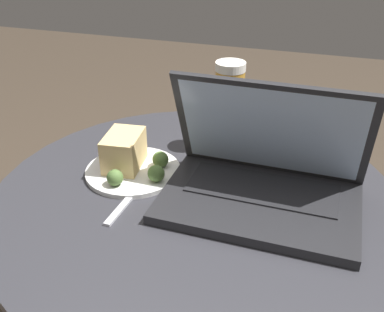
% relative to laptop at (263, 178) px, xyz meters
% --- Properties ---
extents(table, '(0.74, 0.74, 0.58)m').
position_rel_laptop_xyz_m(table, '(-0.12, -0.01, -0.17)').
color(table, '#9E9EA3').
rests_on(table, ground_plane).
extents(laptop, '(0.34, 0.23, 0.22)m').
position_rel_laptop_xyz_m(laptop, '(0.00, 0.00, 0.00)').
color(laptop, '#232326').
rests_on(laptop, table).
extents(beer_glass, '(0.06, 0.06, 0.19)m').
position_rel_laptop_xyz_m(beer_glass, '(-0.11, 0.18, 0.05)').
color(beer_glass, gold).
rests_on(beer_glass, table).
extents(snack_plate, '(0.18, 0.18, 0.08)m').
position_rel_laptop_xyz_m(snack_plate, '(-0.26, 0.02, -0.02)').
color(snack_plate, silver).
rests_on(snack_plate, table).
extents(fork, '(0.03, 0.19, 0.00)m').
position_rel_laptop_xyz_m(fork, '(-0.22, -0.04, -0.04)').
color(fork, silver).
rests_on(fork, table).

